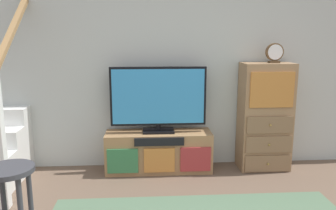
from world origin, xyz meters
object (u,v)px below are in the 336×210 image
object	(u,v)px
desk_clock	(275,53)
bar_stool_near	(11,191)
media_console	(159,152)
television	(158,98)
side_cabinet	(265,117)

from	to	relation	value
desk_clock	bar_stool_near	size ratio (longest dim) A/B	0.33
media_console	bar_stool_near	xyz separation A→B (m)	(-1.08, -1.54, 0.28)
television	bar_stool_near	size ratio (longest dim) A/B	1.60
media_console	bar_stool_near	world-z (taller)	bar_stool_near
television	desk_clock	xyz separation A→B (m)	(1.31, -0.03, 0.50)
side_cabinet	bar_stool_near	distance (m)	2.80
desk_clock	bar_stool_near	bearing A→B (deg)	-147.34
media_console	television	distance (m)	0.63
media_console	television	xyz separation A→B (m)	(0.00, 0.02, 0.63)
side_cabinet	media_console	bearing A→B (deg)	-179.53
side_cabinet	desk_clock	distance (m)	0.75
television	side_cabinet	distance (m)	1.28
media_console	side_cabinet	bearing A→B (deg)	0.47
media_console	desk_clock	distance (m)	1.74
media_console	desk_clock	size ratio (longest dim) A/B	5.50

